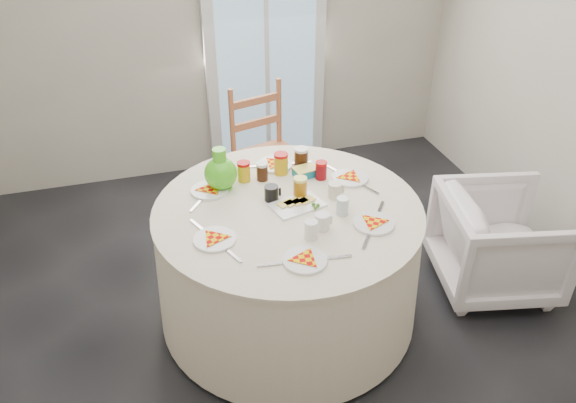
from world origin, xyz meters
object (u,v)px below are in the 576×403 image
object	(u,v)px
table	(288,262)
green_pitcher	(221,172)
wooden_chair	(269,162)
armchair	(501,234)

from	to	relation	value
table	green_pitcher	distance (m)	0.66
wooden_chair	armchair	world-z (taller)	wooden_chair
table	armchair	bearing A→B (deg)	-5.30
table	armchair	world-z (taller)	table
table	green_pitcher	xyz separation A→B (m)	(-0.31, 0.31, 0.49)
green_pitcher	wooden_chair	bearing A→B (deg)	51.21
armchair	green_pitcher	size ratio (longest dim) A/B	2.94
table	wooden_chair	xyz separation A→B (m)	(0.16, 1.05, 0.09)
table	green_pitcher	bearing A→B (deg)	135.43
green_pitcher	table	bearing A→B (deg)	-50.84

